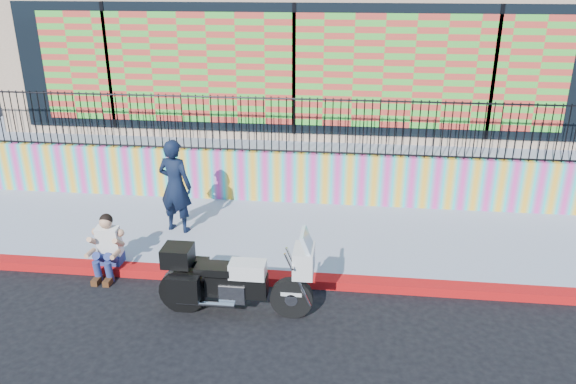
# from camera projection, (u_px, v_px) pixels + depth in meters

# --- Properties ---
(ground) EXTENTS (90.00, 90.00, 0.00)m
(ground) POSITION_uv_depth(u_px,v_px,m) (267.00, 282.00, 9.39)
(ground) COLOR black
(ground) RESTS_ON ground
(red_curb) EXTENTS (16.00, 0.30, 0.15)m
(red_curb) POSITION_uv_depth(u_px,v_px,m) (267.00, 278.00, 9.36)
(red_curb) COLOR #9F0B0E
(red_curb) RESTS_ON ground
(sidewalk) EXTENTS (16.00, 3.00, 0.15)m
(sidewalk) POSITION_uv_depth(u_px,v_px,m) (280.00, 235.00, 10.88)
(sidewalk) COLOR #9197AE
(sidewalk) RESTS_ON ground
(mural_wall) EXTENTS (16.00, 0.20, 1.10)m
(mural_wall) POSITION_uv_depth(u_px,v_px,m) (289.00, 177.00, 12.14)
(mural_wall) COLOR #DB399A
(mural_wall) RESTS_ON sidewalk
(metal_fence) EXTENTS (15.80, 0.04, 1.20)m
(metal_fence) POSITION_uv_depth(u_px,v_px,m) (289.00, 125.00, 11.72)
(metal_fence) COLOR black
(metal_fence) RESTS_ON mural_wall
(elevated_platform) EXTENTS (16.00, 10.00, 1.25)m
(elevated_platform) POSITION_uv_depth(u_px,v_px,m) (309.00, 122.00, 16.88)
(elevated_platform) COLOR #9197AE
(elevated_platform) RESTS_ON ground
(storefront_building) EXTENTS (14.00, 8.06, 4.00)m
(storefront_building) POSITION_uv_depth(u_px,v_px,m) (309.00, 33.00, 15.72)
(storefront_building) COLOR tan
(storefront_building) RESTS_ON elevated_platform
(police_motorcycle) EXTENTS (2.29, 0.76, 1.43)m
(police_motorcycle) POSITION_uv_depth(u_px,v_px,m) (233.00, 278.00, 8.33)
(police_motorcycle) COLOR black
(police_motorcycle) RESTS_ON ground
(police_officer) EXTENTS (0.75, 0.58, 1.83)m
(police_officer) POSITION_uv_depth(u_px,v_px,m) (175.00, 186.00, 10.61)
(police_officer) COLOR black
(police_officer) RESTS_ON sidewalk
(seated_man) EXTENTS (0.54, 0.71, 1.06)m
(seated_man) POSITION_uv_depth(u_px,v_px,m) (106.00, 252.00, 9.41)
(seated_man) COLOR navy
(seated_man) RESTS_ON ground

